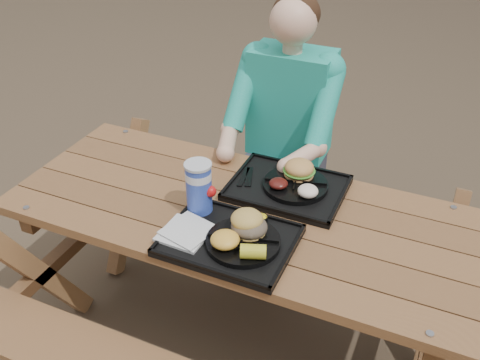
% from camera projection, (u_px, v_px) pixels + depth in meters
% --- Properties ---
extents(ground, '(60.00, 60.00, 0.00)m').
position_uv_depth(ground, '(240.00, 338.00, 2.47)').
color(ground, '#999999').
rests_on(ground, ground).
extents(picnic_table, '(1.80, 1.49, 0.75)m').
position_uv_depth(picnic_table, '(240.00, 279.00, 2.26)').
color(picnic_table, '#999999').
rests_on(picnic_table, ground).
extents(tray_near, '(0.45, 0.35, 0.02)m').
position_uv_depth(tray_near, '(229.00, 241.00, 1.87)').
color(tray_near, black).
rests_on(tray_near, picnic_table).
extents(tray_far, '(0.45, 0.35, 0.02)m').
position_uv_depth(tray_far, '(287.00, 189.00, 2.14)').
color(tray_far, black).
rests_on(tray_far, picnic_table).
extents(plate_near, '(0.26, 0.26, 0.02)m').
position_uv_depth(plate_near, '(243.00, 242.00, 1.84)').
color(plate_near, black).
rests_on(plate_near, tray_near).
extents(plate_far, '(0.26, 0.26, 0.02)m').
position_uv_depth(plate_far, '(295.00, 185.00, 2.13)').
color(plate_far, black).
rests_on(plate_far, tray_far).
extents(napkin_stack, '(0.17, 0.17, 0.02)m').
position_uv_depth(napkin_stack, '(185.00, 232.00, 1.89)').
color(napkin_stack, silver).
rests_on(napkin_stack, tray_near).
extents(soda_cup, '(0.10, 0.10, 0.19)m').
position_uv_depth(soda_cup, '(199.00, 188.00, 1.96)').
color(soda_cup, '#1634A9').
rests_on(soda_cup, tray_near).
extents(condiment_bbq, '(0.05, 0.05, 0.03)m').
position_uv_depth(condiment_bbq, '(243.00, 217.00, 1.95)').
color(condiment_bbq, '#321205').
rests_on(condiment_bbq, tray_near).
extents(condiment_mustard, '(0.05, 0.05, 0.03)m').
position_uv_depth(condiment_mustard, '(261.00, 219.00, 1.94)').
color(condiment_mustard, yellow).
rests_on(condiment_mustard, tray_near).
extents(sandwich, '(0.12, 0.12, 0.12)m').
position_uv_depth(sandwich, '(249.00, 218.00, 1.83)').
color(sandwich, gold).
rests_on(sandwich, plate_near).
extents(mac_cheese, '(0.10, 0.10, 0.05)m').
position_uv_depth(mac_cheese, '(225.00, 240.00, 1.80)').
color(mac_cheese, gold).
rests_on(mac_cheese, plate_near).
extents(corn_cob, '(0.11, 0.11, 0.05)m').
position_uv_depth(corn_cob, '(253.00, 252.00, 1.75)').
color(corn_cob, gold).
rests_on(corn_cob, plate_near).
extents(cutlery_far, '(0.07, 0.14, 0.01)m').
position_uv_depth(cutlery_far, '(249.00, 177.00, 2.19)').
color(cutlery_far, black).
rests_on(cutlery_far, tray_far).
extents(burger, '(0.12, 0.12, 0.11)m').
position_uv_depth(burger, '(300.00, 164.00, 2.14)').
color(burger, '#D09149').
rests_on(burger, plate_far).
extents(baked_beans, '(0.07, 0.07, 0.03)m').
position_uv_depth(baked_beans, '(278.00, 183.00, 2.09)').
color(baked_beans, '#4D130F').
rests_on(baked_beans, plate_far).
extents(potato_salad, '(0.08, 0.08, 0.04)m').
position_uv_depth(potato_salad, '(308.00, 191.00, 2.04)').
color(potato_salad, white).
rests_on(potato_salad, plate_far).
extents(diner, '(0.48, 0.84, 1.28)m').
position_uv_depth(diner, '(287.00, 146.00, 2.67)').
color(diner, '#1AB0BB').
rests_on(diner, ground).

